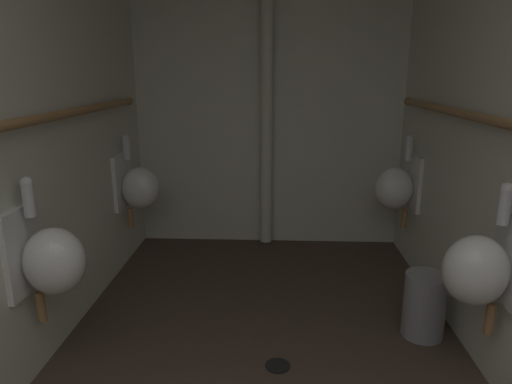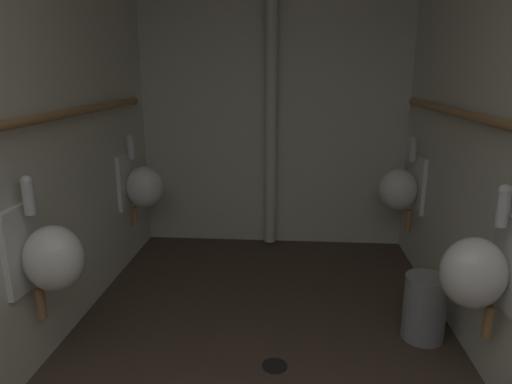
{
  "view_description": "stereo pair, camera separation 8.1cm",
  "coord_description": "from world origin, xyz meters",
  "px_view_note": "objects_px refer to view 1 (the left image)",
  "views": [
    {
      "loc": [
        0.07,
        0.09,
        1.55
      ],
      "look_at": [
        -0.05,
        2.77,
        0.84
      ],
      "focal_mm": 31.84,
      "sensor_mm": 36.0,
      "label": 1
    },
    {
      "loc": [
        0.15,
        0.09,
        1.55
      ],
      "look_at": [
        -0.05,
        2.77,
        0.84
      ],
      "focal_mm": 31.84,
      "sensor_mm": 36.0,
      "label": 2
    }
  ],
  "objects_px": {
    "floor_drain": "(278,365)",
    "waste_bin": "(424,305)",
    "urinal_left_mid": "(50,259)",
    "urinal_left_far": "(138,187)",
    "urinal_right_mid": "(480,268)",
    "urinal_right_far": "(397,187)",
    "standpipe_back_wall": "(267,104)"
  },
  "relations": [
    {
      "from": "floor_drain",
      "to": "waste_bin",
      "type": "bearing_deg",
      "value": 21.7
    },
    {
      "from": "urinal_left_mid",
      "to": "urinal_left_far",
      "type": "xyz_separation_m",
      "value": [
        0.0,
        1.45,
        0.0
      ]
    },
    {
      "from": "urinal_right_mid",
      "to": "waste_bin",
      "type": "height_order",
      "value": "urinal_right_mid"
    },
    {
      "from": "urinal_left_far",
      "to": "waste_bin",
      "type": "height_order",
      "value": "urinal_left_far"
    },
    {
      "from": "urinal_left_far",
      "to": "urinal_right_far",
      "type": "bearing_deg",
      "value": 2.16
    },
    {
      "from": "urinal_right_mid",
      "to": "standpipe_back_wall",
      "type": "bearing_deg",
      "value": 118.09
    },
    {
      "from": "standpipe_back_wall",
      "to": "urinal_left_mid",
      "type": "bearing_deg",
      "value": -117.39
    },
    {
      "from": "urinal_right_far",
      "to": "standpipe_back_wall",
      "type": "xyz_separation_m",
      "value": [
        -1.05,
        0.43,
        0.62
      ]
    },
    {
      "from": "urinal_right_mid",
      "to": "waste_bin",
      "type": "xyz_separation_m",
      "value": [
        -0.06,
        0.49,
        -0.47
      ]
    },
    {
      "from": "urinal_left_mid",
      "to": "urinal_right_mid",
      "type": "height_order",
      "value": "same"
    },
    {
      "from": "urinal_right_far",
      "to": "floor_drain",
      "type": "height_order",
      "value": "urinal_right_far"
    },
    {
      "from": "urinal_left_far",
      "to": "waste_bin",
      "type": "distance_m",
      "value": 2.27
    },
    {
      "from": "urinal_left_mid",
      "to": "waste_bin",
      "type": "bearing_deg",
      "value": 13.5
    },
    {
      "from": "urinal_right_far",
      "to": "urinal_right_mid",
      "type": "bearing_deg",
      "value": -90.0
    },
    {
      "from": "urinal_left_far",
      "to": "floor_drain",
      "type": "xyz_separation_m",
      "value": [
        1.13,
        -1.31,
        -0.66
      ]
    },
    {
      "from": "urinal_left_mid",
      "to": "urinal_left_far",
      "type": "relative_size",
      "value": 1.0
    },
    {
      "from": "urinal_right_far",
      "to": "waste_bin",
      "type": "relative_size",
      "value": 1.91
    },
    {
      "from": "urinal_left_mid",
      "to": "urinal_left_far",
      "type": "bearing_deg",
      "value": 90.0
    },
    {
      "from": "standpipe_back_wall",
      "to": "waste_bin",
      "type": "bearing_deg",
      "value": -56.2
    },
    {
      "from": "urinal_left_far",
      "to": "urinal_right_far",
      "type": "relative_size",
      "value": 1.0
    },
    {
      "from": "standpipe_back_wall",
      "to": "floor_drain",
      "type": "relative_size",
      "value": 17.96
    },
    {
      "from": "waste_bin",
      "to": "floor_drain",
      "type": "bearing_deg",
      "value": -158.3
    },
    {
      "from": "urinal_left_mid",
      "to": "urinal_right_mid",
      "type": "relative_size",
      "value": 1.0
    },
    {
      "from": "urinal_left_far",
      "to": "floor_drain",
      "type": "relative_size",
      "value": 5.39
    },
    {
      "from": "urinal_left_mid",
      "to": "waste_bin",
      "type": "height_order",
      "value": "urinal_left_mid"
    },
    {
      "from": "urinal_left_far",
      "to": "floor_drain",
      "type": "bearing_deg",
      "value": -49.43
    },
    {
      "from": "urinal_left_mid",
      "to": "urinal_left_far",
      "type": "distance_m",
      "value": 1.45
    },
    {
      "from": "urinal_right_mid",
      "to": "urinal_right_far",
      "type": "bearing_deg",
      "value": 90.0
    },
    {
      "from": "urinal_left_mid",
      "to": "urinal_right_mid",
      "type": "distance_m",
      "value": 2.06
    },
    {
      "from": "urinal_left_far",
      "to": "urinal_right_mid",
      "type": "distance_m",
      "value": 2.53
    },
    {
      "from": "urinal_right_mid",
      "to": "floor_drain",
      "type": "bearing_deg",
      "value": 171.24
    },
    {
      "from": "urinal_left_mid",
      "to": "urinal_right_far",
      "type": "relative_size",
      "value": 1.0
    }
  ]
}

